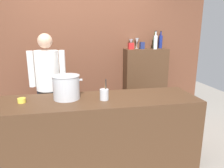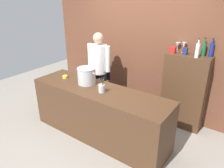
% 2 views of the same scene
% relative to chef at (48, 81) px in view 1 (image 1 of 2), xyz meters
% --- Properties ---
extents(ground_plane, '(8.00, 8.00, 0.00)m').
position_rel_chef_xyz_m(ground_plane, '(0.61, -0.78, -0.96)').
color(ground_plane, gray).
extents(brick_back_panel, '(4.40, 0.10, 3.00)m').
position_rel_chef_xyz_m(brick_back_panel, '(0.61, 0.62, 0.54)').
color(brick_back_panel, brown).
rests_on(brick_back_panel, ground_plane).
extents(prep_counter, '(2.50, 0.70, 0.90)m').
position_rel_chef_xyz_m(prep_counter, '(0.61, -0.78, -0.51)').
color(prep_counter, '#472D1C').
rests_on(prep_counter, ground_plane).
extents(bar_cabinet, '(0.76, 0.32, 1.39)m').
position_rel_chef_xyz_m(bar_cabinet, '(1.66, 0.41, -0.27)').
color(bar_cabinet, '#472D1C').
rests_on(bar_cabinet, ground_plane).
extents(chef, '(0.53, 0.37, 1.66)m').
position_rel_chef_xyz_m(chef, '(0.00, 0.00, 0.00)').
color(chef, black).
rests_on(chef, ground_plane).
extents(stockpot_large, '(0.38, 0.32, 0.28)m').
position_rel_chef_xyz_m(stockpot_large, '(0.28, -0.70, 0.08)').
color(stockpot_large, '#B7BABF').
rests_on(stockpot_large, prep_counter).
extents(utensil_crock, '(0.10, 0.10, 0.26)m').
position_rel_chef_xyz_m(utensil_crock, '(0.72, -0.82, 0.00)').
color(utensil_crock, '#B7BABF').
rests_on(utensil_crock, prep_counter).
extents(butter_jar, '(0.09, 0.09, 0.05)m').
position_rel_chef_xyz_m(butter_jar, '(-0.22, -0.75, -0.04)').
color(butter_jar, yellow).
rests_on(butter_jar, prep_counter).
extents(wine_bottle_green, '(0.07, 0.07, 0.30)m').
position_rel_chef_xyz_m(wine_bottle_green, '(1.86, 0.49, 0.53)').
color(wine_bottle_green, '#1E592D').
rests_on(wine_bottle_green, bar_cabinet).
extents(wine_bottle_clear, '(0.07, 0.07, 0.31)m').
position_rel_chef_xyz_m(wine_bottle_clear, '(1.80, 0.33, 0.54)').
color(wine_bottle_clear, silver).
rests_on(wine_bottle_clear, bar_cabinet).
extents(wine_bottle_cobalt, '(0.07, 0.07, 0.31)m').
position_rel_chef_xyz_m(wine_bottle_cobalt, '(1.98, 0.52, 0.54)').
color(wine_bottle_cobalt, navy).
rests_on(wine_bottle_cobalt, bar_cabinet).
extents(wine_glass_wide, '(0.07, 0.07, 0.19)m').
position_rel_chef_xyz_m(wine_glass_wide, '(1.52, 0.51, 0.55)').
color(wine_glass_wide, silver).
rests_on(wine_glass_wide, bar_cabinet).
extents(wine_glass_tall, '(0.08, 0.08, 0.17)m').
position_rel_chef_xyz_m(wine_glass_tall, '(1.41, 0.50, 0.54)').
color(wine_glass_tall, silver).
rests_on(wine_glass_tall, bar_cabinet).
extents(spice_tin_red, '(0.09, 0.09, 0.11)m').
position_rel_chef_xyz_m(spice_tin_red, '(1.38, 0.39, 0.47)').
color(spice_tin_red, red).
rests_on(spice_tin_red, bar_cabinet).
extents(spice_tin_navy, '(0.07, 0.07, 0.12)m').
position_rel_chef_xyz_m(spice_tin_navy, '(1.58, 0.40, 0.48)').
color(spice_tin_navy, navy).
rests_on(spice_tin_navy, bar_cabinet).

